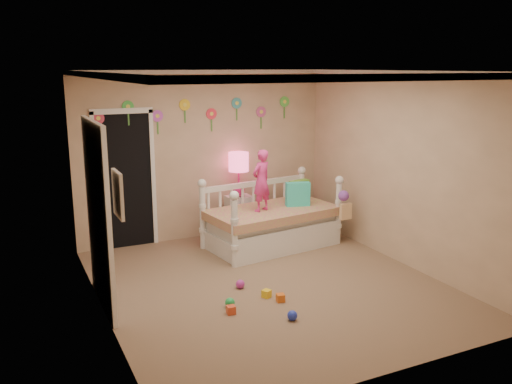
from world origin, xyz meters
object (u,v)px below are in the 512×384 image
daybed (271,212)px  nightstand (239,215)px  child (261,181)px  table_lamp (239,167)px

daybed → nightstand: 0.78m
child → nightstand: child is taller
nightstand → table_lamp: size_ratio=0.92×
daybed → table_lamp: bearing=99.1°
daybed → table_lamp: (-0.22, 0.72, 0.58)m
child → table_lamp: 0.79m
daybed → table_lamp: table_lamp is taller
daybed → nightstand: size_ratio=3.03×
child → table_lamp: bearing=-111.4°
table_lamp → nightstand: bearing=180.0°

